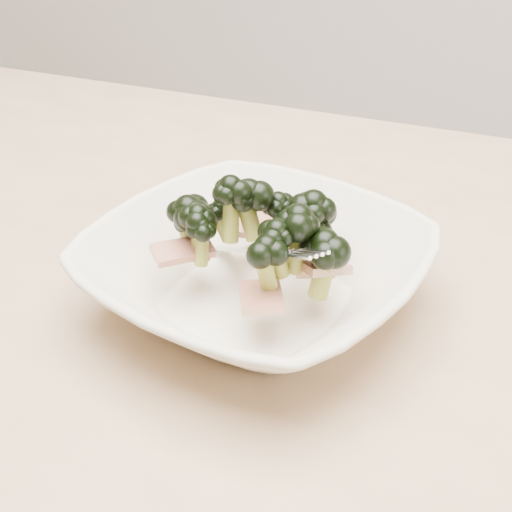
# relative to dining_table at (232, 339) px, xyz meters

# --- Properties ---
(dining_table) EXTENTS (1.20, 0.80, 0.75)m
(dining_table) POSITION_rel_dining_table_xyz_m (0.00, 0.00, 0.00)
(dining_table) COLOR tan
(dining_table) RESTS_ON ground
(broccoli_dish) EXTENTS (0.33, 0.33, 0.12)m
(broccoli_dish) POSITION_rel_dining_table_xyz_m (0.05, -0.06, 0.14)
(broccoli_dish) COLOR beige
(broccoli_dish) RESTS_ON dining_table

